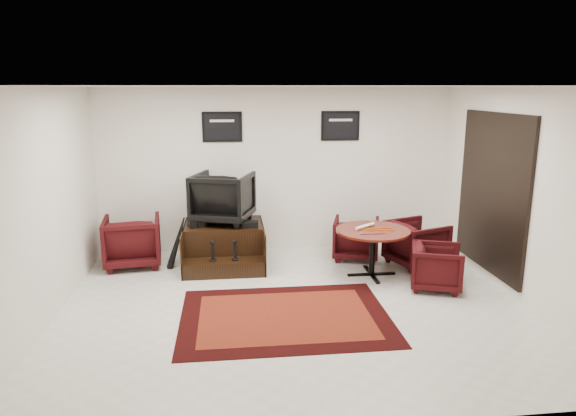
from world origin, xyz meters
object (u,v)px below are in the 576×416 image
object	(u,v)px
meeting_table	(373,235)
table_chair_back	(356,236)
shine_chair	(223,195)
armchair_side	(132,239)
shine_podium	(224,245)
table_chair_corner	(437,265)
table_chair_window	(417,241)

from	to	relation	value
meeting_table	table_chair_back	distance (m)	0.87
shine_chair	armchair_side	size ratio (longest dim) A/B	1.02
shine_podium	table_chair_corner	bearing A→B (deg)	-25.64
shine_chair	table_chair_window	size ratio (longest dim) A/B	1.13
shine_podium	table_chair_window	size ratio (longest dim) A/B	1.62
table_chair_back	table_chair_window	distance (m)	0.98
armchair_side	meeting_table	xyz separation A→B (m)	(3.67, -0.89, 0.19)
armchair_side	table_chair_corner	bearing A→B (deg)	154.45
table_chair_back	table_chair_window	size ratio (longest dim) A/B	0.94
armchair_side	shine_chair	bearing A→B (deg)	176.02
armchair_side	table_chair_corner	size ratio (longest dim) A/B	1.27
table_chair_back	table_chair_window	xyz separation A→B (m)	(0.87, -0.45, 0.03)
shine_podium	armchair_side	distance (m)	1.46
shine_podium	table_chair_corner	size ratio (longest dim) A/B	1.87
table_chair_corner	table_chair_back	bearing A→B (deg)	48.51
shine_podium	shine_chair	world-z (taller)	shine_chair
armchair_side	table_chair_back	world-z (taller)	armchair_side
armchair_side	table_chair_corner	world-z (taller)	armchair_side
armchair_side	table_chair_corner	xyz separation A→B (m)	(4.44, -1.50, -0.09)
meeting_table	shine_podium	bearing A→B (deg)	159.55
table_chair_back	shine_chair	bearing A→B (deg)	12.62
shine_chair	meeting_table	world-z (taller)	shine_chair
armchair_side	table_chair_window	size ratio (longest dim) A/B	1.10
meeting_table	table_chair_corner	size ratio (longest dim) A/B	1.59
meeting_table	table_chair_window	distance (m)	0.94
table_chair_back	table_chair_window	world-z (taller)	table_chair_window
shine_chair	table_chair_back	xyz separation A→B (m)	(2.18, -0.14, -0.73)
table_chair_corner	shine_chair	bearing A→B (deg)	81.31
table_chair_window	shine_podium	bearing A→B (deg)	62.32
shine_chair	table_chair_corner	bearing A→B (deg)	170.42
shine_podium	table_chair_window	world-z (taller)	table_chair_window
meeting_table	table_chair_back	bearing A→B (deg)	92.88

